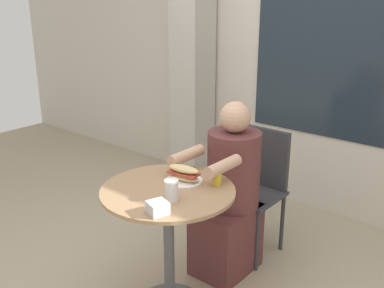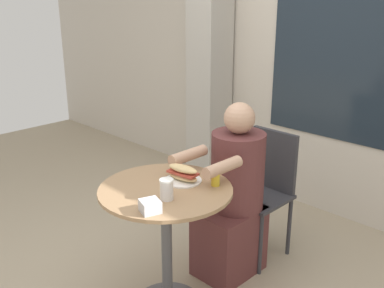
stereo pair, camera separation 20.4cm
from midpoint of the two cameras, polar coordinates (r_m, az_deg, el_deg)
The scene contains 9 objects.
storefront_wall at distance 3.68m, azimuth 19.61°, elevation 12.25°, with size 8.00×0.09×2.80m.
lattice_pillar at distance 4.14m, azimuth 3.67°, elevation 11.11°, with size 0.30×0.30×2.40m.
cafe_table at distance 2.50m, azimuth -0.93°, elevation -9.87°, with size 0.72×0.72×0.76m.
diner_chair at distance 3.13m, azimuth 11.20°, elevation -4.79°, with size 0.38×0.38×0.87m.
seated_diner at distance 2.88m, azimuth 7.27°, elevation -7.39°, with size 0.34×0.60×1.13m.
sandwich_on_plate at distance 2.48m, azimuth 1.25°, elevation -3.95°, with size 0.21×0.21×0.09m.
drink_cup at distance 2.26m, azimuth -0.65°, elevation -5.82°, with size 0.07×0.07×0.11m.
napkin_box at distance 2.15m, azimuth -2.62°, elevation -7.95°, with size 0.11×0.11×0.06m.
condiment_bottle at distance 2.43m, azimuth 5.42°, elevation -4.02°, with size 0.05×0.05×0.12m.
Camera 2 is at (1.64, -1.47, 1.76)m, focal length 42.00 mm.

